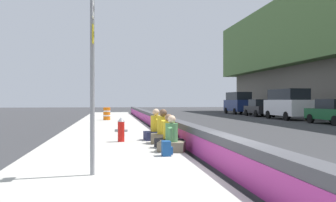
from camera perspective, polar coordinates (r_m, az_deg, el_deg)
name	(u,v)px	position (r m, az deg, el deg)	size (l,w,h in m)	color
ground_plane	(231,177)	(8.41, 9.39, -11.08)	(160.00, 160.00, 0.00)	#353538
sidewalk_strip	(105,178)	(8.01, -9.33, -11.14)	(80.00, 4.40, 0.14)	#B5B2A8
jersey_barrier	(231,157)	(8.34, 9.36, -8.22)	(76.00, 0.45, 0.85)	#47474C
route_sign_post	(93,71)	(7.84, -11.13, 4.34)	(0.44, 0.09, 3.60)	gray
fire_hydrant	(121,129)	(13.96, -6.97, -4.17)	(0.26, 0.46, 0.88)	red
seated_person_foreground	(172,140)	(11.25, 0.54, -5.81)	(0.84, 0.92, 1.06)	#706651
seated_person_middle	(169,137)	(12.17, 0.12, -5.36)	(0.79, 0.88, 1.06)	black
seated_person_rear	(163,132)	(13.37, -0.73, -4.69)	(0.81, 0.93, 1.19)	#706651
seated_person_far	(156,130)	(14.49, -1.80, -4.33)	(0.79, 0.91, 1.17)	#23284C
backpack	(167,149)	(10.38, -0.22, -7.07)	(0.32, 0.28, 0.40)	navy
construction_barrel	(107,114)	(29.20, -9.07, -1.86)	(0.54, 0.54, 0.95)	orange
parked_car_fourth	(334,112)	(28.16, 23.42, -1.45)	(4.57, 2.08, 1.71)	#145128
parked_car_midline	(288,103)	(33.73, 17.31, -0.35)	(5.16, 2.24, 2.56)	silver
parked_car_far	(259,108)	(39.70, 13.41, -0.98)	(4.54, 2.03, 1.71)	black
parked_car_farther	(238,102)	(45.86, 10.36, -0.22)	(5.12, 2.14, 2.56)	navy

